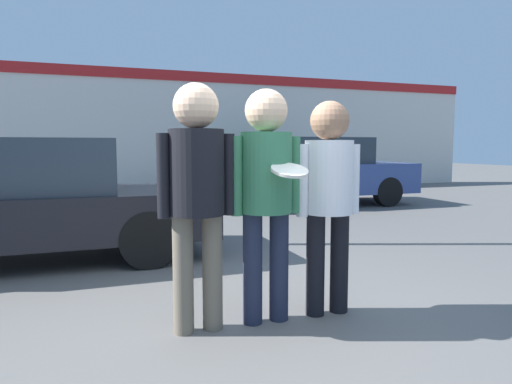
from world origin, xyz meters
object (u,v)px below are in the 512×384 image
person_right (329,187)px  shrub (247,166)px  parked_car_near (17,201)px  parked_car_far (315,171)px  person_left (197,182)px  person_middle_with_frisbee (266,182)px

person_right → shrub: person_right is taller
parked_car_near → shrub: bearing=53.2°
person_right → shrub: size_ratio=1.11×
parked_car_near → parked_car_far: (5.83, 3.66, 0.06)m
person_right → parked_car_far: 7.17m
person_left → person_right: person_left is taller
person_left → shrub: 10.55m
person_left → person_right: bearing=-0.2°
parked_car_far → person_right: bearing=-116.6°
person_right → parked_car_far: size_ratio=0.39×
person_left → parked_car_far: person_left is taller
parked_car_near → person_middle_with_frisbee: bearing=-52.7°
shrub → person_middle_with_frisbee: bearing=-108.1°
person_left → parked_car_near: bearing=119.5°
person_middle_with_frisbee → parked_car_far: size_ratio=0.40×
parked_car_far → shrub: parked_car_far is taller
person_left → parked_car_far: size_ratio=0.41×
person_left → parked_car_far: (4.28, 6.41, -0.32)m
person_left → person_right: (1.08, -0.00, -0.07)m
person_right → person_left: bearing=179.8°
parked_car_near → person_left: bearing=-60.5°
parked_car_far → shrub: size_ratio=2.88×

